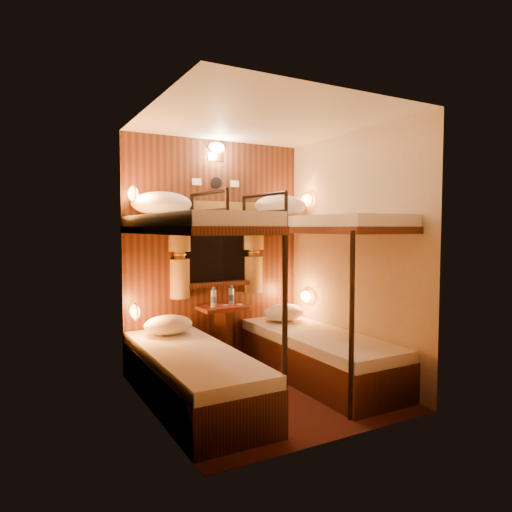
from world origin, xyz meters
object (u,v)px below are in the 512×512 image
table (223,328)px  bottle_right (231,297)px  bunk_left (192,337)px  bunk_right (318,322)px  bottle_left (214,299)px

table → bottle_right: bearing=4.7°
bunk_left → bunk_right: size_ratio=1.00×
table → bottle_right: 0.34m
bunk_left → table: size_ratio=2.90×
bunk_left → bottle_left: size_ratio=8.88×
bunk_right → bottle_left: 1.09m
bottle_left → table: bearing=15.8°
table → bottle_right: bottle_right is taller
bunk_right → bottle_left: (-0.77, 0.75, 0.18)m
table → bottle_right: size_ratio=3.10×
bunk_right → table: (-0.65, 0.78, -0.14)m
bottle_left → bottle_right: size_ratio=1.01×
bunk_left → bottle_right: bunk_left is taller
bunk_left → table: bunk_left is taller
table → bottle_right: (0.10, 0.01, 0.33)m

